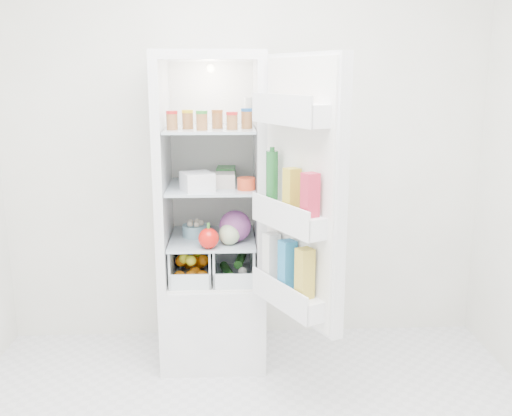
{
  "coord_description": "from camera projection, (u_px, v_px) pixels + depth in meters",
  "views": [
    {
      "loc": [
        -0.1,
        -2.03,
        1.68
      ],
      "look_at": [
        0.04,
        0.95,
        0.98
      ],
      "focal_mm": 40.0,
      "sensor_mm": 36.0,
      "label": 1
    }
  ],
  "objects": [
    {
      "name": "fridge_door",
      "position": [
        299.0,
        198.0,
        2.75
      ],
      "size": [
        0.4,
        0.57,
        1.3
      ],
      "rotation": [
        0.0,
        0.0,
        2.04
      ],
      "color": "silver",
      "rests_on": "refrigerator"
    },
    {
      "name": "tub_white",
      "position": [
        197.0,
        182.0,
        3.1
      ],
      "size": [
        0.2,
        0.2,
        0.1
      ],
      "primitive_type": "cube",
      "rotation": [
        0.0,
        0.0,
        0.37
      ],
      "color": "silver",
      "rests_on": "shelf_mid"
    },
    {
      "name": "shelf_low",
      "position": [
        213.0,
        238.0,
        3.33
      ],
      "size": [
        0.49,
        0.53,
        0.01
      ],
      "primitive_type": "cube",
      "color": "#ABBCC8",
      "rests_on": "refrigerator"
    },
    {
      "name": "bell_pepper",
      "position": [
        209.0,
        238.0,
        3.11
      ],
      "size": [
        0.11,
        0.11,
        0.11
      ],
      "primitive_type": "sphere",
      "color": "red",
      "rests_on": "shelf_low"
    },
    {
      "name": "room_walls",
      "position": [
        257.0,
        99.0,
        2.0
      ],
      "size": [
        3.02,
        3.02,
        2.61
      ],
      "color": "silver",
      "rests_on": "ground"
    },
    {
      "name": "citrus_pile",
      "position": [
        192.0,
        266.0,
        3.34
      ],
      "size": [
        0.2,
        0.31,
        0.16
      ],
      "color": "orange",
      "rests_on": "refrigerator"
    },
    {
      "name": "condiment_jars",
      "position": [
        210.0,
        121.0,
        3.07
      ],
      "size": [
        0.46,
        0.16,
        0.08
      ],
      "color": "#B21919",
      "rests_on": "shelf_top"
    },
    {
      "name": "foil_tray",
      "position": [
        211.0,
        178.0,
        3.39
      ],
      "size": [
        0.16,
        0.13,
        0.04
      ],
      "primitive_type": "cube",
      "rotation": [
        0.0,
        0.0,
        0.14
      ],
      "color": "#B8B8BD",
      "rests_on": "shelf_mid"
    },
    {
      "name": "crisper_left",
      "position": [
        192.0,
        260.0,
        3.36
      ],
      "size": [
        0.23,
        0.46,
        0.22
      ],
      "primitive_type": null,
      "color": "silver",
      "rests_on": "refrigerator"
    },
    {
      "name": "tub_cream",
      "position": [
        223.0,
        180.0,
        3.21
      ],
      "size": [
        0.13,
        0.13,
        0.08
      ],
      "primitive_type": "cube",
      "rotation": [
        0.0,
        0.0,
        -0.0
      ],
      "color": "beige",
      "rests_on": "shelf_mid"
    },
    {
      "name": "refrigerator",
      "position": [
        213.0,
        248.0,
        3.41
      ],
      "size": [
        0.6,
        0.6,
        1.8
      ],
      "color": "silver",
      "rests_on": "ground"
    },
    {
      "name": "crisper_right",
      "position": [
        234.0,
        259.0,
        3.37
      ],
      "size": [
        0.23,
        0.46,
        0.22
      ],
      "primitive_type": null,
      "color": "silver",
      "rests_on": "refrigerator"
    },
    {
      "name": "shelf_top",
      "position": [
        211.0,
        129.0,
        3.19
      ],
      "size": [
        0.49,
        0.53,
        0.02
      ],
      "primitive_type": "cube",
      "color": "#ABBCC8",
      "rests_on": "refrigerator"
    },
    {
      "name": "shelf_mid",
      "position": [
        212.0,
        187.0,
        3.26
      ],
      "size": [
        0.49,
        0.53,
        0.02
      ],
      "primitive_type": "cube",
      "color": "#ABBCC8",
      "rests_on": "refrigerator"
    },
    {
      "name": "tin_red",
      "position": [
        246.0,
        184.0,
        3.13
      ],
      "size": [
        0.13,
        0.13,
        0.07
      ],
      "primitive_type": "cylinder",
      "rotation": [
        0.0,
        0.0,
        -0.36
      ],
      "color": "red",
      "rests_on": "shelf_mid"
    },
    {
      "name": "mushroom_bowl",
      "position": [
        195.0,
        231.0,
        3.34
      ],
      "size": [
        0.18,
        0.18,
        0.07
      ],
      "primitive_type": "cylinder",
      "rotation": [
        0.0,
        0.0,
        -0.21
      ],
      "color": "#7BA9B8",
      "rests_on": "shelf_low"
    },
    {
      "name": "tub_green",
      "position": [
        226.0,
        174.0,
        3.39
      ],
      "size": [
        0.11,
        0.15,
        0.08
      ],
      "primitive_type": "cube",
      "rotation": [
        0.0,
        0.0,
        -0.07
      ],
      "color": "#429247",
      "rests_on": "shelf_mid"
    },
    {
      "name": "veg_pile",
      "position": [
        235.0,
        267.0,
        3.38
      ],
      "size": [
        0.16,
        0.3,
        0.1
      ],
      "color": "#22501A",
      "rests_on": "refrigerator"
    },
    {
      "name": "squeeze_bottle",
      "position": [
        248.0,
        112.0,
        3.21
      ],
      "size": [
        0.06,
        0.06,
        0.16
      ],
      "primitive_type": "cylinder",
      "rotation": [
        0.0,
        0.0,
        -0.25
      ],
      "color": "silver",
      "rests_on": "shelf_top"
    },
    {
      "name": "red_cabbage",
      "position": [
        235.0,
        226.0,
        3.23
      ],
      "size": [
        0.18,
        0.18,
        0.18
      ],
      "primitive_type": "sphere",
      "color": "#562161",
      "rests_on": "shelf_low"
    },
    {
      "name": "salad_bag",
      "position": [
        229.0,
        234.0,
        3.18
      ],
      "size": [
        0.12,
        0.12,
        0.12
      ],
      "primitive_type": "sphere",
      "color": "#ABBD8D",
      "rests_on": "shelf_low"
    }
  ]
}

